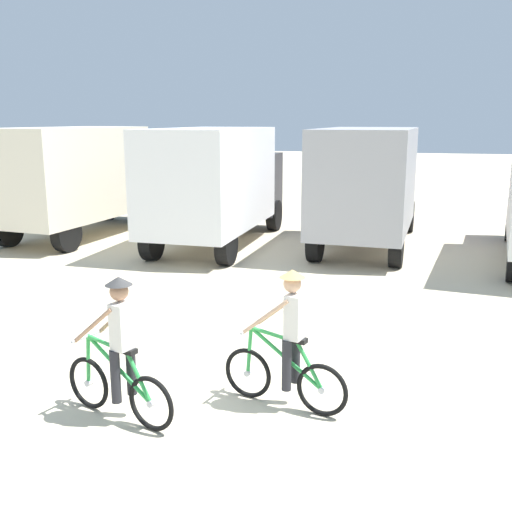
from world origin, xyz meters
The scene contains 6 objects.
ground_plane centered at (0.00, 0.00, 0.00)m, with size 120.00×120.00×0.00m, color beige.
box_truck_cream_rv centered at (-7.00, 9.33, 1.87)m, with size 3.00×6.94×3.35m.
box_truck_avon_van centered at (-2.48, 8.92, 1.87)m, with size 2.47×6.78×3.35m.
box_truck_grey_hauler centered at (1.72, 9.82, 1.87)m, with size 2.67×6.85×3.35m.
cyclist_orange_shirt centered at (-0.32, -1.25, 0.85)m, with size 1.67×0.69×1.82m.
cyclist_cowboy_hat centered at (1.56, -0.41, 0.85)m, with size 1.69×0.61×1.82m.
Camera 1 is at (2.95, -7.28, 3.60)m, focal length 41.84 mm.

